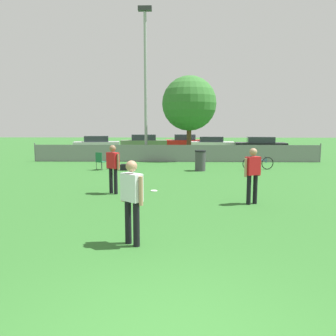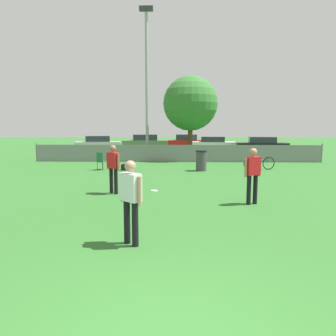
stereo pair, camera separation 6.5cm
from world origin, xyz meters
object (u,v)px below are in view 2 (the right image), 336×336
(gear_bag_sideline, at_px, (128,167))
(parked_car_silver, at_px, (98,144))
(folding_chair_sideline, at_px, (101,160))
(parked_car_dark, at_px, (262,145))
(bicycle_sideline, at_px, (259,163))
(player_thrower_red, at_px, (113,165))
(player_defender_red, at_px, (253,172))
(frisbee_disc, at_px, (154,191))
(parked_car_olive, at_px, (145,142))
(parked_car_red, at_px, (186,142))
(light_pole, at_px, (147,73))
(parked_car_white, at_px, (213,144))
(trash_bin, at_px, (201,160))
(tree_near_pole, at_px, (190,104))
(player_receiver_white, at_px, (131,196))

(gear_bag_sideline, relative_size, parked_car_silver, 0.16)
(folding_chair_sideline, bearing_deg, parked_car_dark, -105.98)
(bicycle_sideline, relative_size, parked_car_dark, 0.39)
(player_thrower_red, relative_size, player_defender_red, 1.00)
(folding_chair_sideline, distance_m, parked_car_dark, 15.81)
(player_defender_red, height_order, folding_chair_sideline, player_defender_red)
(frisbee_disc, xyz_separation_m, parked_car_olive, (-2.35, 20.07, 0.69))
(gear_bag_sideline, xyz_separation_m, parked_car_red, (3.42, 15.48, 0.54))
(light_pole, distance_m, parked_car_white, 11.00)
(player_thrower_red, bearing_deg, parked_car_olive, 130.50)
(player_defender_red, distance_m, parked_car_white, 20.85)
(bicycle_sideline, distance_m, trash_bin, 3.18)
(bicycle_sideline, height_order, parked_car_white, parked_car_white)
(tree_near_pole, xyz_separation_m, parked_car_olive, (-4.02, 8.95, -3.12))
(parked_car_silver, relative_size, parked_car_olive, 0.95)
(light_pole, height_order, frisbee_disc, light_pole)
(player_thrower_red, relative_size, bicycle_sideline, 0.98)
(trash_bin, xyz_separation_m, parked_car_olive, (-4.40, 14.70, 0.17))
(bicycle_sideline, bearing_deg, folding_chair_sideline, 172.29)
(tree_near_pole, xyz_separation_m, parked_car_white, (2.40, 7.83, -3.19))
(player_receiver_white, relative_size, trash_bin, 1.57)
(light_pole, relative_size, gear_bag_sideline, 14.66)
(player_receiver_white, height_order, parked_car_silver, player_receiver_white)
(trash_bin, bearing_deg, parked_car_white, 81.57)
(bicycle_sideline, bearing_deg, frisbee_disc, -141.29)
(parked_car_white, xyz_separation_m, parked_car_dark, (3.95, -2.28, 0.04))
(trash_bin, bearing_deg, frisbee_disc, -110.90)
(light_pole, distance_m, folding_chair_sideline, 7.74)
(light_pole, distance_m, tree_near_pole, 3.57)
(player_receiver_white, height_order, trash_bin, player_receiver_white)
(frisbee_disc, height_order, parked_car_olive, parked_car_olive)
(gear_bag_sideline, bearing_deg, trash_bin, -1.95)
(trash_bin, bearing_deg, gear_bag_sideline, 178.05)
(player_defender_red, xyz_separation_m, parked_car_white, (0.98, 20.83, -0.35))
(light_pole, relative_size, parked_car_dark, 2.28)
(frisbee_disc, xyz_separation_m, parked_car_red, (1.62, 20.98, 0.68))
(trash_bin, relative_size, parked_car_dark, 0.24)
(frisbee_disc, bearing_deg, parked_car_red, 85.59)
(parked_car_olive, bearing_deg, player_thrower_red, -91.11)
(frisbee_disc, distance_m, gear_bag_sideline, 5.79)
(light_pole, relative_size, parked_car_silver, 2.36)
(light_pole, distance_m, parked_car_red, 11.71)
(folding_chair_sideline, bearing_deg, tree_near_pole, -102.00)
(tree_near_pole, height_order, player_receiver_white, tree_near_pole)
(parked_car_dark, bearing_deg, bicycle_sideline, -98.13)
(player_receiver_white, xyz_separation_m, trash_bin, (2.11, 10.72, -0.45))
(player_thrower_red, distance_m, parked_car_silver, 18.87)
(player_defender_red, relative_size, trash_bin, 1.57)
(light_pole, distance_m, parked_car_silver, 9.98)
(player_receiver_white, xyz_separation_m, parked_car_red, (1.67, 26.33, -0.30))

